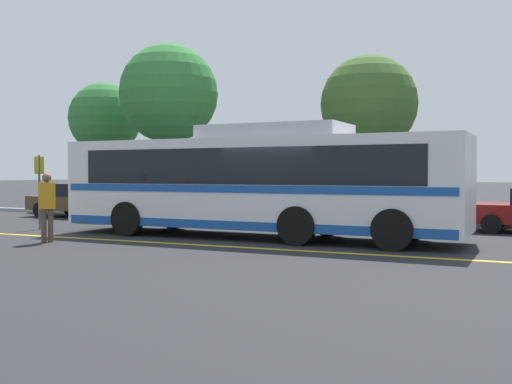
{
  "coord_description": "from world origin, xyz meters",
  "views": [
    {
      "loc": [
        6.04,
        -15.16,
        1.84
      ],
      "look_at": [
        -0.89,
        0.29,
        1.3
      ],
      "focal_mm": 42.0,
      "sensor_mm": 36.0,
      "label": 1
    }
  ],
  "objects_px": {
    "tree_1": "(169,94)",
    "parked_car_1": "(185,203)",
    "parked_car_0": "(77,200)",
    "pedestrian_0": "(47,203)",
    "bus_stop_sign": "(39,183)",
    "transit_bus": "(257,181)",
    "tree_3": "(369,104)",
    "tree_0": "(105,119)",
    "parked_car_2": "(331,205)"
  },
  "relations": [
    {
      "from": "tree_1",
      "to": "parked_car_1",
      "type": "bearing_deg",
      "value": -50.16
    },
    {
      "from": "parked_car_0",
      "to": "parked_car_1",
      "type": "relative_size",
      "value": 0.94
    },
    {
      "from": "pedestrian_0",
      "to": "parked_car_0",
      "type": "bearing_deg",
      "value": -99.54
    },
    {
      "from": "pedestrian_0",
      "to": "bus_stop_sign",
      "type": "bearing_deg",
      "value": -88.71
    },
    {
      "from": "pedestrian_0",
      "to": "transit_bus",
      "type": "bearing_deg",
      "value": 170.17
    },
    {
      "from": "bus_stop_sign",
      "to": "tree_3",
      "type": "relative_size",
      "value": 0.34
    },
    {
      "from": "transit_bus",
      "to": "tree_1",
      "type": "distance_m",
      "value": 11.53
    },
    {
      "from": "pedestrian_0",
      "to": "bus_stop_sign",
      "type": "distance_m",
      "value": 3.89
    },
    {
      "from": "tree_1",
      "to": "tree_3",
      "type": "relative_size",
      "value": 1.08
    },
    {
      "from": "parked_car_1",
      "to": "tree_1",
      "type": "bearing_deg",
      "value": -139.94
    },
    {
      "from": "transit_bus",
      "to": "bus_stop_sign",
      "type": "distance_m",
      "value": 7.44
    },
    {
      "from": "pedestrian_0",
      "to": "tree_0",
      "type": "relative_size",
      "value": 0.28
    },
    {
      "from": "bus_stop_sign",
      "to": "tree_1",
      "type": "xyz_separation_m",
      "value": [
        -0.35,
        8.31,
        3.88
      ]
    },
    {
      "from": "pedestrian_0",
      "to": "tree_1",
      "type": "bearing_deg",
      "value": -119.47
    },
    {
      "from": "transit_bus",
      "to": "parked_car_2",
      "type": "distance_m",
      "value": 4.74
    },
    {
      "from": "tree_3",
      "to": "pedestrian_0",
      "type": "bearing_deg",
      "value": -110.16
    },
    {
      "from": "parked_car_1",
      "to": "parked_car_2",
      "type": "distance_m",
      "value": 5.66
    },
    {
      "from": "parked_car_1",
      "to": "bus_stop_sign",
      "type": "height_order",
      "value": "bus_stop_sign"
    },
    {
      "from": "parked_car_1",
      "to": "tree_3",
      "type": "xyz_separation_m",
      "value": [
        5.47,
        6.67,
        4.21
      ]
    },
    {
      "from": "parked_car_0",
      "to": "tree_0",
      "type": "height_order",
      "value": "tree_0"
    },
    {
      "from": "pedestrian_0",
      "to": "tree_0",
      "type": "bearing_deg",
      "value": -102.91
    },
    {
      "from": "parked_car_0",
      "to": "tree_0",
      "type": "relative_size",
      "value": 0.69
    },
    {
      "from": "bus_stop_sign",
      "to": "tree_0",
      "type": "relative_size",
      "value": 0.37
    },
    {
      "from": "parked_car_1",
      "to": "parked_car_2",
      "type": "height_order",
      "value": "parked_car_2"
    },
    {
      "from": "parked_car_2",
      "to": "tree_3",
      "type": "distance_m",
      "value": 7.52
    },
    {
      "from": "tree_0",
      "to": "parked_car_0",
      "type": "bearing_deg",
      "value": -62.4
    },
    {
      "from": "pedestrian_0",
      "to": "tree_1",
      "type": "distance_m",
      "value": 12.2
    },
    {
      "from": "transit_bus",
      "to": "tree_1",
      "type": "bearing_deg",
      "value": 46.93
    },
    {
      "from": "bus_stop_sign",
      "to": "parked_car_1",
      "type": "bearing_deg",
      "value": -26.11
    },
    {
      "from": "bus_stop_sign",
      "to": "tree_3",
      "type": "bearing_deg",
      "value": -33.31
    },
    {
      "from": "parked_car_2",
      "to": "pedestrian_0",
      "type": "xyz_separation_m",
      "value": [
        -5.37,
        -7.9,
        0.33
      ]
    },
    {
      "from": "parked_car_0",
      "to": "bus_stop_sign",
      "type": "xyz_separation_m",
      "value": [
        2.63,
        -4.85,
        0.82
      ]
    },
    {
      "from": "parked_car_0",
      "to": "tree_0",
      "type": "distance_m",
      "value": 7.33
    },
    {
      "from": "tree_1",
      "to": "tree_3",
      "type": "distance_m",
      "value": 8.97
    },
    {
      "from": "parked_car_0",
      "to": "pedestrian_0",
      "type": "bearing_deg",
      "value": 41.02
    },
    {
      "from": "parked_car_2",
      "to": "pedestrian_0",
      "type": "height_order",
      "value": "pedestrian_0"
    },
    {
      "from": "parked_car_1",
      "to": "tree_3",
      "type": "bearing_deg",
      "value": 140.84
    },
    {
      "from": "bus_stop_sign",
      "to": "tree_1",
      "type": "height_order",
      "value": "tree_1"
    },
    {
      "from": "parked_car_0",
      "to": "tree_1",
      "type": "height_order",
      "value": "tree_1"
    },
    {
      "from": "tree_3",
      "to": "bus_stop_sign",
      "type": "bearing_deg",
      "value": -124.82
    },
    {
      "from": "parked_car_1",
      "to": "pedestrian_0",
      "type": "relative_size",
      "value": 2.61
    },
    {
      "from": "parked_car_2",
      "to": "tree_3",
      "type": "xyz_separation_m",
      "value": [
        -0.17,
        6.26,
        4.17
      ]
    },
    {
      "from": "parked_car_2",
      "to": "tree_0",
      "type": "relative_size",
      "value": 0.74
    },
    {
      "from": "parked_car_1",
      "to": "tree_3",
      "type": "height_order",
      "value": "tree_3"
    },
    {
      "from": "parked_car_1",
      "to": "tree_1",
      "type": "distance_m",
      "value": 6.53
    },
    {
      "from": "parked_car_2",
      "to": "pedestrian_0",
      "type": "distance_m",
      "value": 9.56
    },
    {
      "from": "tree_0",
      "to": "parked_car_2",
      "type": "bearing_deg",
      "value": -20.3
    },
    {
      "from": "bus_stop_sign",
      "to": "transit_bus",
      "type": "bearing_deg",
      "value": -83.32
    },
    {
      "from": "parked_car_0",
      "to": "tree_1",
      "type": "bearing_deg",
      "value": 151.6
    },
    {
      "from": "parked_car_0",
      "to": "tree_3",
      "type": "distance_m",
      "value": 13.24
    }
  ]
}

